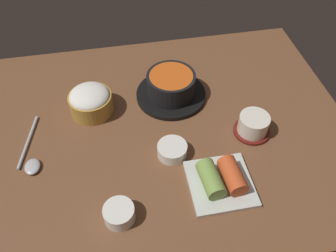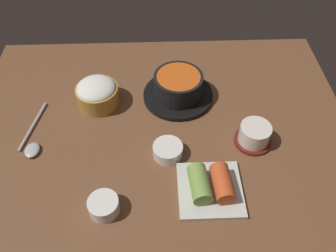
{
  "view_description": "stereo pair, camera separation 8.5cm",
  "coord_description": "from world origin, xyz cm",
  "views": [
    {
      "loc": [
        -8.51,
        -57.85,
        69.83
      ],
      "look_at": [
        2.0,
        -2.0,
        5.0
      ],
      "focal_mm": 36.87,
      "sensor_mm": 36.0,
      "label": 1
    },
    {
      "loc": [
        -0.08,
        -58.79,
        69.83
      ],
      "look_at": [
        2.0,
        -2.0,
        5.0
      ],
      "focal_mm": 36.87,
      "sensor_mm": 36.0,
      "label": 2
    }
  ],
  "objects": [
    {
      "name": "banchan_cup_center",
      "position": [
        1.81,
        -8.55,
        3.69
      ],
      "size": [
        7.24,
        7.24,
        3.13
      ],
      "color": "white",
      "rests_on": "dining_table"
    },
    {
      "name": "stone_pot",
      "position": [
        5.4,
        11.55,
        5.46
      ],
      "size": [
        19.46,
        19.46,
        7.54
      ],
      "color": "black",
      "rests_on": "dining_table"
    },
    {
      "name": "side_bowl_near",
      "position": [
        -12.3,
        -22.98,
        3.95
      ],
      "size": [
        6.62,
        6.62,
        3.64
      ],
      "color": "white",
      "rests_on": "dining_table"
    },
    {
      "name": "kimchi_plate",
      "position": [
        10.85,
        -19.1,
        4.1
      ],
      "size": [
        14.3,
        14.3,
        5.28
      ],
      "color": "silver",
      "rests_on": "dining_table"
    },
    {
      "name": "dining_table",
      "position": [
        0.0,
        0.0,
        1.0
      ],
      "size": [
        100.0,
        76.0,
        2.0
      ],
      "primitive_type": "cube",
      "color": "brown",
      "rests_on": "ground"
    },
    {
      "name": "spoon",
      "position": [
        -31.87,
        -3.85,
        2.61
      ],
      "size": [
        5.57,
        18.84,
        1.35
      ],
      "color": "#B7B7BC",
      "rests_on": "dining_table"
    },
    {
      "name": "tea_cup_with_saucer",
      "position": [
        23.22,
        -5.39,
        4.73
      ],
      "size": [
        9.29,
        9.29,
        5.52
      ],
      "color": "maroon",
      "rests_on": "dining_table"
    },
    {
      "name": "rice_bowl",
      "position": [
        -16.61,
        9.87,
        5.78
      ],
      "size": [
        11.43,
        11.43,
        7.47
      ],
      "color": "#B78C38",
      "rests_on": "dining_table"
    }
  ]
}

